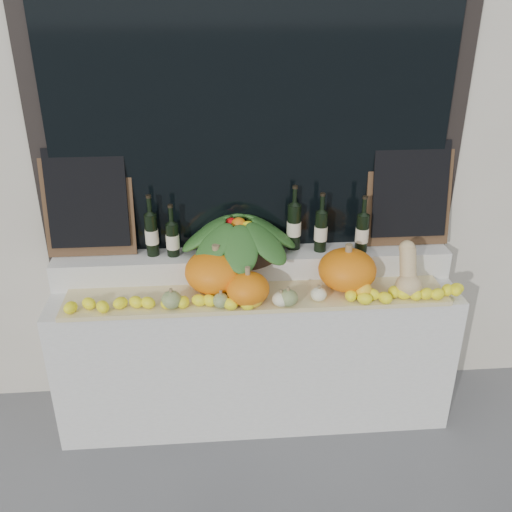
% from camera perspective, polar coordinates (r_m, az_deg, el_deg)
% --- Properties ---
extents(storefront_facade, '(7.00, 0.94, 4.50)m').
position_cam_1_polar(storefront_facade, '(3.58, -1.10, 22.35)').
color(storefront_facade, beige).
rests_on(storefront_facade, ground).
extents(display_sill, '(2.30, 0.55, 0.88)m').
position_cam_1_polar(display_sill, '(3.50, -0.10, -9.50)').
color(display_sill, silver).
rests_on(display_sill, ground).
extents(rear_tier, '(2.30, 0.25, 0.16)m').
position_cam_1_polar(rear_tier, '(3.36, -0.31, -0.77)').
color(rear_tier, silver).
rests_on(rear_tier, display_sill).
extents(straw_bedding, '(2.10, 0.32, 0.02)m').
position_cam_1_polar(straw_bedding, '(3.15, 0.07, -4.12)').
color(straw_bedding, tan).
rests_on(straw_bedding, display_sill).
extents(pumpkin_left, '(0.40, 0.40, 0.24)m').
position_cam_1_polar(pumpkin_left, '(3.14, -3.95, -1.53)').
color(pumpkin_left, orange).
rests_on(pumpkin_left, straw_bedding).
extents(pumpkin_right, '(0.33, 0.33, 0.23)m').
position_cam_1_polar(pumpkin_right, '(3.20, 9.11, -1.36)').
color(pumpkin_right, orange).
rests_on(pumpkin_right, straw_bedding).
extents(pumpkin_center, '(0.28, 0.28, 0.18)m').
position_cam_1_polar(pumpkin_center, '(3.03, -0.83, -3.28)').
color(pumpkin_center, orange).
rests_on(pumpkin_center, straw_bedding).
extents(butternut_squash, '(0.14, 0.21, 0.29)m').
position_cam_1_polar(butternut_squash, '(3.22, 14.97, -1.66)').
color(butternut_squash, tan).
rests_on(butternut_squash, straw_bedding).
extents(decorative_gourds, '(1.13, 0.15, 0.16)m').
position_cam_1_polar(decorative_gourds, '(3.03, 0.78, -4.07)').
color(decorative_gourds, '#315C1B').
rests_on(decorative_gourds, straw_bedding).
extents(lemon_heap, '(2.20, 0.16, 0.06)m').
position_cam_1_polar(lemon_heap, '(3.03, 0.24, -4.44)').
color(lemon_heap, '#FFF81A').
rests_on(lemon_heap, straw_bedding).
extents(produce_bowl, '(0.71, 0.71, 0.23)m').
position_cam_1_polar(produce_bowl, '(3.26, -1.72, 1.99)').
color(produce_bowl, black).
rests_on(produce_bowl, rear_tier).
extents(wine_bottle_far_left, '(0.08, 0.08, 0.36)m').
position_cam_1_polar(wine_bottle_far_left, '(3.29, -10.39, 2.19)').
color(wine_bottle_far_left, black).
rests_on(wine_bottle_far_left, rear_tier).
extents(wine_bottle_near_left, '(0.08, 0.08, 0.31)m').
position_cam_1_polar(wine_bottle_near_left, '(3.27, -8.34, 1.71)').
color(wine_bottle_near_left, black).
rests_on(wine_bottle_near_left, rear_tier).
extents(wine_bottle_tall, '(0.08, 0.08, 0.38)m').
position_cam_1_polar(wine_bottle_tall, '(3.32, 3.82, 3.01)').
color(wine_bottle_tall, black).
rests_on(wine_bottle_tall, rear_tier).
extents(wine_bottle_near_right, '(0.08, 0.08, 0.35)m').
position_cam_1_polar(wine_bottle_near_right, '(3.31, 6.50, 2.54)').
color(wine_bottle_near_right, black).
rests_on(wine_bottle_near_right, rear_tier).
extents(wine_bottle_far_right, '(0.08, 0.08, 0.34)m').
position_cam_1_polar(wine_bottle_far_right, '(3.34, 10.56, 2.33)').
color(wine_bottle_far_right, black).
rests_on(wine_bottle_far_right, rear_tier).
extents(chalkboard_left, '(0.50, 0.13, 0.61)m').
position_cam_1_polar(chalkboard_left, '(3.33, -16.49, 5.35)').
color(chalkboard_left, '#4C331E').
rests_on(chalkboard_left, rear_tier).
extents(chalkboard_right, '(0.50, 0.13, 0.61)m').
position_cam_1_polar(chalkboard_right, '(3.45, 15.13, 6.24)').
color(chalkboard_right, '#4C331E').
rests_on(chalkboard_right, rear_tier).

